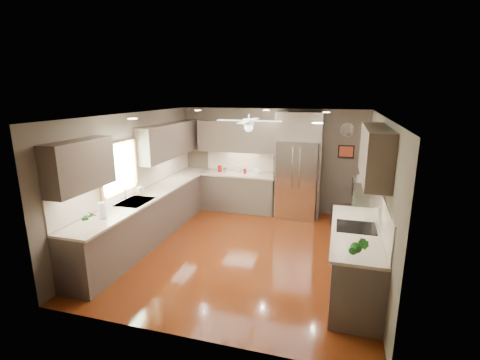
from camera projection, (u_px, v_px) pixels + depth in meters
The scene contains 28 objects.
floor at pixel (244, 250), 6.52m from camera, with size 5.00×5.00×0.00m, color #4E250A.
ceiling at pixel (244, 115), 5.90m from camera, with size 5.00×5.00×0.00m, color white.
wall_back at pixel (271, 160), 8.54m from camera, with size 4.50×4.50×0.00m, color brown.
wall_front at pixel (185, 242), 3.88m from camera, with size 4.50×4.50×0.00m, color brown.
wall_left at pixel (134, 178), 6.81m from camera, with size 5.00×5.00×0.00m, color brown.
wall_right at pixel (378, 196), 5.61m from camera, with size 5.00×5.00×0.00m, color brown.
canister_a at pixel (220, 169), 8.66m from camera, with size 0.10×0.10×0.17m, color maroon.
canister_b at pixel (225, 170), 8.60m from camera, with size 0.08×0.08×0.13m, color silver.
canister_c at pixel (239, 169), 8.55m from camera, with size 0.11×0.11×0.19m, color beige.
canister_d at pixel (245, 171), 8.50m from camera, with size 0.08×0.08×0.12m, color maroon.
soap_bottle at pixel (140, 189), 6.75m from camera, with size 0.09×0.10×0.21m, color white.
potted_plant_left at pixel (89, 216), 5.19m from camera, with size 0.14×0.10×0.27m, color #1D621C.
potted_plant_right at pixel (359, 247), 4.11m from camera, with size 0.17×0.14×0.31m, color #1D621C.
bowl at pixel (257, 173), 8.39m from camera, with size 0.23×0.23×0.06m, color beige.
left_run at pixel (153, 213), 7.06m from camera, with size 0.65×4.70×1.45m.
back_run at pixel (239, 191), 8.65m from camera, with size 1.85×0.65×1.45m.
uppers at pixel (218, 144), 6.92m from camera, with size 4.50×4.70×0.95m.
window at pixel (118, 168), 6.27m from camera, with size 0.05×1.12×0.92m.
sink at pixel (135, 203), 6.35m from camera, with size 0.50×0.70×0.32m.
refrigerator at pixel (298, 167), 8.05m from camera, with size 1.06×0.75×2.45m.
right_run at pixel (355, 259), 5.14m from camera, with size 0.70×2.20×1.45m.
microwave at pixel (367, 190), 5.10m from camera, with size 0.43×0.55×0.34m.
ceiling_fan at pixel (249, 123), 6.22m from camera, with size 1.18×1.18×0.32m.
recessed_lights at pixel (248, 114), 6.29m from camera, with size 2.84×3.14×0.01m.
wall_clock at pixel (348, 130), 7.86m from camera, with size 0.30×0.03×0.30m.
framed_print at pixel (346, 152), 7.98m from camera, with size 0.36×0.03×0.30m.
stool at pixel (344, 217), 7.54m from camera, with size 0.57×0.57×0.50m.
paper_towel at pixel (102, 210), 5.45m from camera, with size 0.11×0.11×0.27m.
Camera 1 is at (1.58, -5.78, 2.88)m, focal length 26.00 mm.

